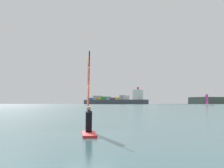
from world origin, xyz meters
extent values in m
plane|color=#386066|center=(0.00, 0.00, 0.00)|extent=(4000.00, 4000.00, 0.00)
cube|color=red|center=(-0.15, -0.77, 0.06)|extent=(0.68, 2.63, 0.12)
cylinder|color=black|center=(-0.16, 0.14, 2.11)|extent=(0.09, 2.07, 4.00)
cube|color=#E54C2D|center=(-0.17, 0.82, 1.87)|extent=(0.09, 3.21, 4.24)
cylinder|color=black|center=(-0.16, -0.07, 1.37)|extent=(0.06, 1.60, 0.04)
cylinder|color=black|center=(-0.15, -0.42, 0.65)|extent=(0.33, 0.62, 1.10)
sphere|color=tan|center=(-0.15, -0.42, 1.30)|extent=(0.22, 0.22, 0.22)
cube|color=#3F444C|center=(79.65, 758.14, 5.08)|extent=(145.82, 125.69, 10.15)
cube|color=silver|center=(128.39, 718.60, 21.39)|extent=(26.19, 28.02, 22.48)
cylinder|color=red|center=(128.39, 718.60, 35.63)|extent=(4.00, 4.00, 6.00)
cube|color=#99999E|center=(100.47, 741.25, 15.35)|extent=(24.75, 26.74, 10.40)
cube|color=gold|center=(90.53, 749.31, 12.75)|extent=(24.75, 26.74, 5.20)
cube|color=#59388C|center=(80.59, 757.37, 12.75)|extent=(24.75, 26.74, 5.20)
cube|color=#99999E|center=(70.65, 765.44, 12.75)|extent=(24.75, 26.74, 5.20)
cube|color=#2D8C47|center=(60.71, 773.50, 14.05)|extent=(24.75, 26.74, 7.80)
cube|color=gold|center=(50.77, 781.56, 12.75)|extent=(24.75, 26.74, 5.20)
cube|color=#99999E|center=(40.83, 789.63, 15.35)|extent=(24.75, 26.74, 10.40)
cube|color=#1E66AD|center=(30.89, 797.69, 12.75)|extent=(24.75, 26.74, 5.20)
cube|color=white|center=(91.02, 213.51, 0.42)|extent=(5.97, 8.94, 0.84)
cylinder|color=#B2B2B7|center=(91.02, 213.51, 5.02)|extent=(0.16, 0.16, 8.37)
cube|color=#D8338C|center=(90.69, 214.24, 4.60)|extent=(1.07, 2.22, 7.03)
camera|label=1|loc=(-0.55, -16.70, 1.55)|focal=52.61mm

